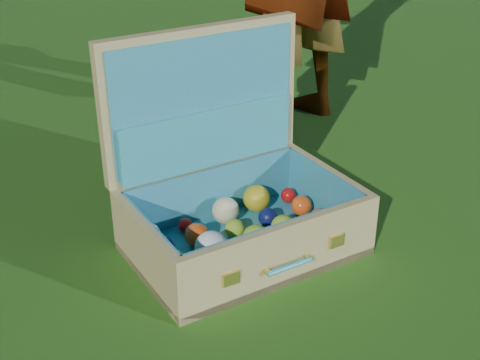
# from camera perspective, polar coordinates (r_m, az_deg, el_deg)

# --- Properties ---
(ground) EXTENTS (60.00, 60.00, 0.00)m
(ground) POSITION_cam_1_polar(r_m,az_deg,el_deg) (1.97, -1.86, -3.32)
(ground) COLOR #215114
(ground) RESTS_ON ground
(suitcase) EXTENTS (0.71, 0.63, 0.56)m
(suitcase) POSITION_cam_1_polar(r_m,az_deg,el_deg) (1.79, -0.92, -0.78)
(suitcase) COLOR tan
(suitcase) RESTS_ON ground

